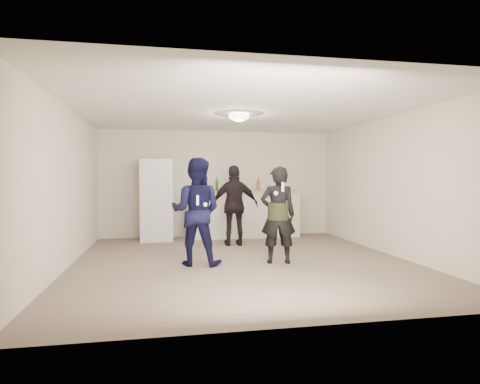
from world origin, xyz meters
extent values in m
plane|color=#6B5B4C|center=(0.00, 0.00, 0.00)|extent=(6.00, 6.00, 0.00)
plane|color=silver|center=(0.00, 0.00, 2.50)|extent=(6.00, 6.00, 0.00)
plane|color=beige|center=(0.00, 3.00, 1.25)|extent=(6.00, 0.00, 6.00)
plane|color=beige|center=(0.00, -3.00, 1.25)|extent=(6.00, 0.00, 6.00)
plane|color=beige|center=(-2.75, 0.00, 1.25)|extent=(0.00, 6.00, 6.00)
plane|color=beige|center=(2.75, 0.00, 1.25)|extent=(0.00, 6.00, 6.00)
cube|color=silver|center=(0.55, 2.67, 0.53)|extent=(2.60, 0.56, 1.05)
cube|color=beige|center=(0.55, 2.67, 1.07)|extent=(2.68, 0.64, 0.04)
cube|color=white|center=(-1.44, 2.60, 0.90)|extent=(0.70, 0.70, 1.80)
cylinder|color=silver|center=(-1.16, 2.23, 1.30)|extent=(0.02, 0.02, 0.60)
ellipsoid|color=white|center=(0.00, 0.30, 2.45)|extent=(0.36, 0.36, 0.16)
cylinder|color=silver|center=(0.24, 2.77, 1.18)|extent=(0.08, 0.08, 0.17)
imported|color=#101244|center=(-0.78, -0.12, 0.86)|extent=(0.99, 0.87, 1.71)
imported|color=black|center=(0.55, -0.25, 0.79)|extent=(0.62, 0.46, 1.58)
cylinder|color=#2B3C1B|center=(0.55, -0.25, 0.85)|extent=(0.34, 0.34, 0.28)
imported|color=black|center=(0.16, 1.58, 0.83)|extent=(0.98, 0.43, 1.65)
cube|color=white|center=(-0.78, -0.40, 1.05)|extent=(0.04, 0.04, 0.15)
sphere|color=white|center=(-0.66, -0.37, 0.98)|extent=(0.07, 0.07, 0.07)
cube|color=white|center=(0.55, -0.50, 1.25)|extent=(0.04, 0.04, 0.15)
sphere|color=white|center=(0.45, -0.47, 1.15)|extent=(0.07, 0.07, 0.07)
cylinder|color=#113E1E|center=(0.27, 2.76, 1.20)|extent=(0.07, 0.07, 0.22)
cylinder|color=brown|center=(0.92, 2.70, 1.21)|extent=(0.07, 0.07, 0.24)
cylinder|color=silver|center=(1.21, 2.57, 1.18)|extent=(0.07, 0.07, 0.18)
cylinder|color=#154914|center=(-0.06, 2.74, 1.22)|extent=(0.06, 0.06, 0.25)
cylinder|color=#8B3914|center=(1.39, 2.57, 1.20)|extent=(0.08, 0.08, 0.21)
camera|label=1|loc=(-1.29, -6.51, 1.39)|focal=30.00mm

